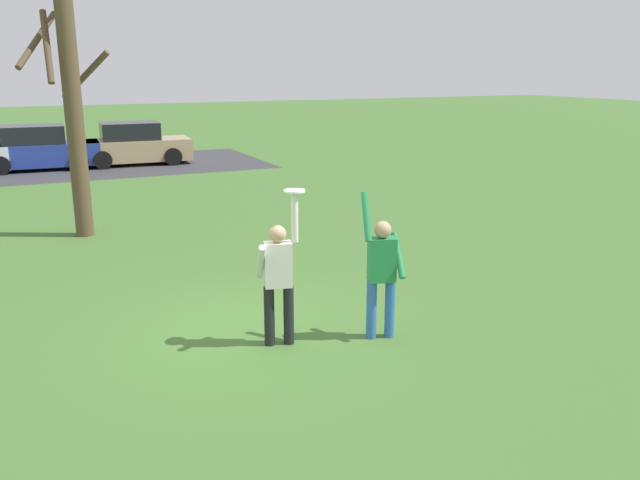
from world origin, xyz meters
The scene contains 8 objects.
ground_plane centered at (0.00, 0.00, 0.00)m, with size 120.00×120.00×0.00m, color #426B2D.
person_catcher centered at (0.19, -0.60, 0.98)m, with size 0.58×0.48×2.08m.
person_defender centered at (1.54, -0.97, 0.98)m, with size 0.61×0.54×2.04m.
frisbee_disc centered at (0.41, -0.66, 2.09)m, with size 0.28×0.28×0.02m, color white.
parked_car_blue centered at (-2.03, 17.51, 0.73)m, with size 4.18×2.19×1.59m.
parked_car_tan centered at (1.33, 17.40, 0.73)m, with size 4.18×2.19×1.59m.
parking_strip centered at (-1.81, 17.36, 0.00)m, with size 15.85×6.40×0.01m, color #38383D.
bare_tree_tall centered at (-1.56, 6.74, 3.16)m, with size 2.07×1.50×6.49m.
Camera 1 is at (-2.75, -8.21, 3.63)m, focal length 36.56 mm.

